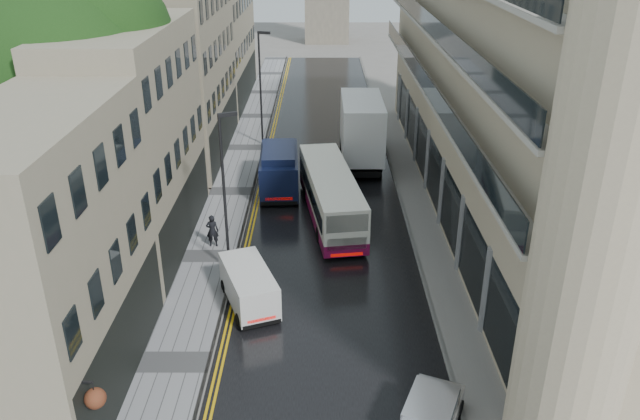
# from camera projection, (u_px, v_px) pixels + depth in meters

# --- Properties ---
(road) EXTENTS (9.00, 85.00, 0.02)m
(road) POSITION_uv_depth(u_px,v_px,m) (326.00, 193.00, 38.85)
(road) COLOR black
(road) RESTS_ON ground
(left_sidewalk) EXTENTS (2.70, 85.00, 0.12)m
(left_sidewalk) POSITION_uv_depth(u_px,v_px,m) (232.00, 192.00, 38.84)
(left_sidewalk) COLOR gray
(left_sidewalk) RESTS_ON ground
(right_sidewalk) EXTENTS (1.80, 85.00, 0.12)m
(right_sidewalk) POSITION_uv_depth(u_px,v_px,m) (412.00, 192.00, 38.82)
(right_sidewalk) COLOR slate
(right_sidewalk) RESTS_ON ground
(old_shop_row) EXTENTS (4.50, 56.00, 12.00)m
(old_shop_row) POSITION_uv_depth(u_px,v_px,m) (174.00, 88.00, 38.61)
(old_shop_row) COLOR gray
(old_shop_row) RESTS_ON ground
(modern_block) EXTENTS (8.00, 40.00, 14.00)m
(modern_block) POSITION_uv_depth(u_px,v_px,m) (512.00, 88.00, 34.53)
(modern_block) COLOR #BEAD8D
(modern_block) RESTS_ON ground
(tree_near) EXTENTS (10.56, 10.56, 13.89)m
(tree_near) POSITION_uv_depth(u_px,v_px,m) (60.00, 120.00, 29.15)
(tree_near) COLOR black
(tree_near) RESTS_ON ground
(tree_far) EXTENTS (9.24, 9.24, 12.46)m
(tree_far) POSITION_uv_depth(u_px,v_px,m) (141.00, 74.00, 41.24)
(tree_far) COLOR black
(tree_far) RESTS_ON ground
(cream_bus) EXTENTS (3.76, 10.35, 2.76)m
(cream_bus) POSITION_uv_depth(u_px,v_px,m) (319.00, 219.00, 32.24)
(cream_bus) COLOR white
(cream_bus) RESTS_ON road
(white_lorry) EXTENTS (2.68, 8.92, 4.68)m
(white_lorry) POSITION_uv_depth(u_px,v_px,m) (344.00, 139.00, 41.02)
(white_lorry) COLOR white
(white_lorry) RESTS_ON road
(white_van) EXTENTS (3.04, 4.38, 1.82)m
(white_van) POSITION_uv_depth(u_px,v_px,m) (239.00, 308.00, 25.65)
(white_van) COLOR silver
(white_van) RESTS_ON road
(navy_van) EXTENTS (2.57, 5.84, 2.92)m
(navy_van) POSITION_uv_depth(u_px,v_px,m) (261.00, 180.00, 36.81)
(navy_van) COLOR black
(navy_van) RESTS_ON road
(pedestrian) EXTENTS (0.66, 0.45, 1.74)m
(pedestrian) POSITION_uv_depth(u_px,v_px,m) (212.00, 231.00, 31.90)
(pedestrian) COLOR black
(pedestrian) RESTS_ON left_sidewalk
(lamp_post_near) EXTENTS (0.87, 0.53, 7.72)m
(lamp_post_near) POSITION_uv_depth(u_px,v_px,m) (224.00, 197.00, 28.40)
(lamp_post_near) COLOR black
(lamp_post_near) RESTS_ON left_sidewalk
(lamp_post_far) EXTENTS (0.95, 0.43, 8.25)m
(lamp_post_far) POSITION_uv_depth(u_px,v_px,m) (261.00, 90.00, 45.31)
(lamp_post_far) COLOR black
(lamp_post_far) RESTS_ON left_sidewalk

